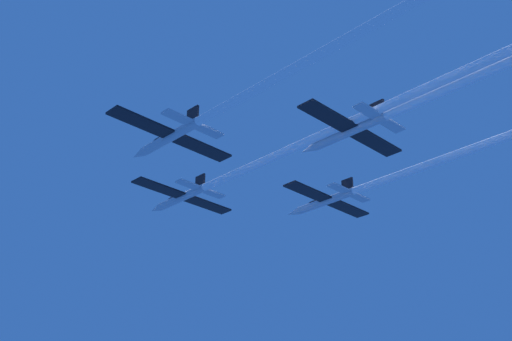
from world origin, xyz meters
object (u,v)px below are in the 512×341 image
at_px(jet_left_wing, 267,83).
at_px(jet_slot, 469,79).
at_px(jet_right_wing, 426,165).
at_px(jet_lead, 289,149).

xyz_separation_m(jet_left_wing, jet_slot, (16.75, -16.92, 0.42)).
xyz_separation_m(jet_right_wing, jet_slot, (-16.29, -15.83, 0.08)).
xyz_separation_m(jet_lead, jet_right_wing, (17.44, -11.76, -0.62)).
bearing_deg(jet_left_wing, jet_lead, 34.39).
xyz_separation_m(jet_lead, jet_slot, (1.14, -27.60, -0.55)).
bearing_deg(jet_lead, jet_left_wing, -145.61).
height_order(jet_lead, jet_left_wing, jet_lead).
bearing_deg(jet_right_wing, jet_left_wing, 178.13).
height_order(jet_right_wing, jet_slot, jet_slot).
height_order(jet_left_wing, jet_right_wing, jet_right_wing).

